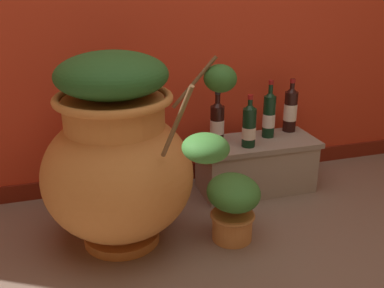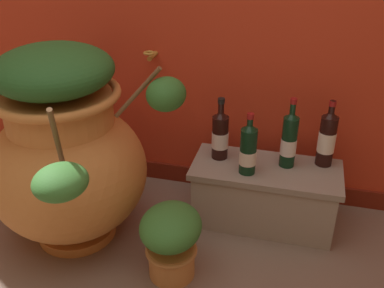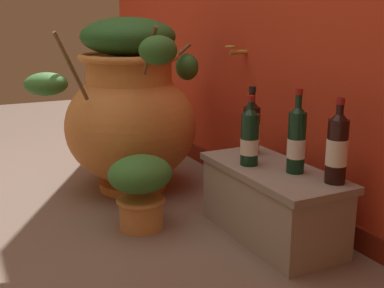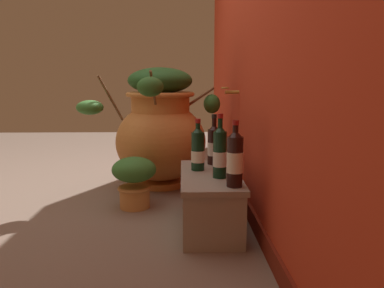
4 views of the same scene
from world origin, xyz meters
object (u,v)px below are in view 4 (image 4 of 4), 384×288
terracotta_urn (161,130)px  potted_shrub (134,179)px  wine_bottle_right (220,152)px  wine_bottle_back (235,158)px  wine_bottle_left (214,144)px  wine_bottle_middle (198,149)px

terracotta_urn → potted_shrub: bearing=-15.7°
terracotta_urn → potted_shrub: size_ratio=3.11×
terracotta_urn → wine_bottle_right: terracotta_urn is taller
wine_bottle_right → wine_bottle_back: bearing=18.2°
wine_bottle_back → potted_shrub: (-0.59, -0.57, -0.26)m
wine_bottle_left → wine_bottle_back: wine_bottle_back is taller
wine_bottle_middle → terracotta_urn: bearing=-161.4°
wine_bottle_left → wine_bottle_right: (0.32, 0.00, 0.01)m
potted_shrub → wine_bottle_right: bearing=50.5°
wine_bottle_back → wine_bottle_right: bearing=-161.8°
wine_bottle_middle → potted_shrub: (-0.25, -0.40, -0.24)m
wine_bottle_middle → wine_bottle_back: wine_bottle_back is taller
terracotta_urn → wine_bottle_middle: terracotta_urn is taller
wine_bottle_right → terracotta_urn: bearing=-158.6°
terracotta_urn → wine_bottle_right: bearing=21.4°
wine_bottle_back → potted_shrub: size_ratio=0.97×
wine_bottle_left → wine_bottle_middle: 0.18m
wine_bottle_right → potted_shrub: size_ratio=1.02×
wine_bottle_middle → wine_bottle_right: wine_bottle_right is taller
wine_bottle_right → potted_shrub: wine_bottle_right is taller
wine_bottle_middle → wine_bottle_back: 0.38m
potted_shrub → wine_bottle_middle: bearing=58.4°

